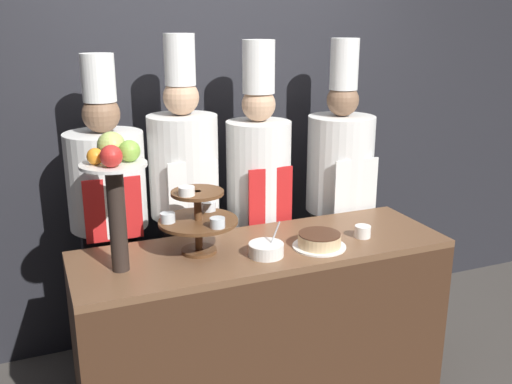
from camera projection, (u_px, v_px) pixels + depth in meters
wall_back at (206, 114)px, 3.46m from camera, size 10.00×0.06×2.80m
buffet_counter at (263, 326)px, 2.93m from camera, size 1.85×0.59×0.88m
tiered_stand at (198, 217)px, 2.67m from camera, size 0.38×0.38×0.35m
fruit_pedestal at (115, 178)px, 2.42m from camera, size 0.28×0.28×0.61m
cake_round at (319, 241)px, 2.78m from camera, size 0.26×0.26×0.07m
cup_white at (363, 232)px, 2.91m from camera, size 0.08×0.08×0.06m
serving_bowl_near at (266, 249)px, 2.68m from camera, size 0.17×0.17×0.16m
chef_left at (109, 214)px, 3.01m from camera, size 0.40×0.40×1.79m
chef_center_left at (185, 196)px, 3.14m from camera, size 0.38×0.38×1.88m
chef_center_right at (259, 193)px, 3.31m from camera, size 0.37×0.37×1.85m
chef_right at (339, 186)px, 3.51m from camera, size 0.40×0.40×1.85m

